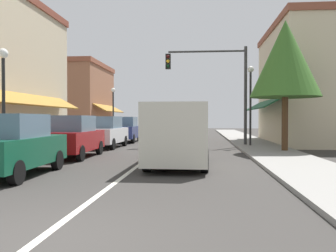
{
  "coord_description": "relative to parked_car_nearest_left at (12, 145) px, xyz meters",
  "views": [
    {
      "loc": [
        2.18,
        -4.47,
        1.63
      ],
      "look_at": [
        0.47,
        14.15,
        1.26
      ],
      "focal_mm": 38.42,
      "sensor_mm": 36.0,
      "label": 1
    }
  ],
  "objects": [
    {
      "name": "sidewalk_left",
      "position": [
        -2.33,
        12.75,
        -0.82
      ],
      "size": [
        2.6,
        56.0,
        0.12
      ],
      "primitive_type": "cube",
      "color": "gray",
      "rests_on": "ground"
    },
    {
      "name": "sidewalk_right",
      "position": [
        8.67,
        12.75,
        -0.82
      ],
      "size": [
        2.6,
        56.0,
        0.12
      ],
      "primitive_type": "cube",
      "color": "gray",
      "rests_on": "ground"
    },
    {
      "name": "tree_right_near",
      "position": [
        9.36,
        7.94,
        3.62
      ],
      "size": [
        3.35,
        3.35,
        6.36
      ],
      "color": "#4C331E",
      "rests_on": "ground"
    },
    {
      "name": "street_lamp_left_near",
      "position": [
        -1.76,
        2.65,
        1.99
      ],
      "size": [
        0.36,
        0.36,
        4.17
      ],
      "color": "black",
      "rests_on": "ground"
    },
    {
      "name": "storefront_right_block",
      "position": [
        12.66,
        14.75,
        2.98
      ],
      "size": [
        6.7,
        10.2,
        7.71
      ],
      "color": "beige",
      "rests_on": "ground"
    },
    {
      "name": "parked_car_third_left",
      "position": [
        -0.04,
        10.07,
        0.0
      ],
      "size": [
        1.87,
        4.14,
        1.77
      ],
      "rotation": [
        0.0,
        0.0,
        -0.03
      ],
      "color": "silver",
      "rests_on": "ground"
    },
    {
      "name": "traffic_signal_mast_arm",
      "position": [
        6.36,
        11.78,
        3.12
      ],
      "size": [
        4.82,
        0.5,
        5.9
      ],
      "color": "#333333",
      "rests_on": "ground"
    },
    {
      "name": "lane_center_stripe",
      "position": [
        3.17,
        12.75,
        -0.88
      ],
      "size": [
        0.14,
        52.0,
        0.01
      ],
      "primitive_type": "cube",
      "color": "silver",
      "rests_on": "ground"
    },
    {
      "name": "storefront_far_left",
      "position": [
        -6.52,
        22.75,
        2.48
      ],
      "size": [
        7.1,
        8.2,
        6.71
      ],
      "color": "#8E5B42",
      "rests_on": "ground"
    },
    {
      "name": "parked_car_far_left",
      "position": [
        0.03,
        15.0,
        0.0
      ],
      "size": [
        1.86,
        4.14,
        1.77
      ],
      "rotation": [
        0.0,
        0.0,
        0.02
      ],
      "color": "navy",
      "rests_on": "ground"
    },
    {
      "name": "ground_plane",
      "position": [
        3.17,
        12.75,
        -0.88
      ],
      "size": [
        80.0,
        80.0,
        0.0
      ],
      "primitive_type": "plane",
      "color": "#33302D"
    },
    {
      "name": "parked_car_nearest_left",
      "position": [
        0.0,
        0.0,
        0.0
      ],
      "size": [
        1.87,
        4.15,
        1.77
      ],
      "rotation": [
        0.0,
        0.0,
        0.03
      ],
      "color": "#0F4C33",
      "rests_on": "ground"
    },
    {
      "name": "parked_car_second_left",
      "position": [
        -0.06,
        4.95,
        0.0
      ],
      "size": [
        1.83,
        4.12,
        1.77
      ],
      "rotation": [
        0.0,
        0.0,
        0.01
      ],
      "color": "maroon",
      "rests_on": "ground"
    },
    {
      "name": "street_lamp_right_mid",
      "position": [
        8.16,
        11.15,
        2.26
      ],
      "size": [
        0.36,
        0.36,
        4.64
      ],
      "color": "black",
      "rests_on": "ground"
    },
    {
      "name": "street_lamp_left_far",
      "position": [
        -1.86,
        19.31,
        1.99
      ],
      "size": [
        0.36,
        0.36,
        4.18
      ],
      "color": "black",
      "rests_on": "ground"
    },
    {
      "name": "van_in_lane",
      "position": [
        4.59,
        2.82,
        0.27
      ],
      "size": [
        2.04,
        5.2,
        2.12
      ],
      "rotation": [
        0.0,
        0.0,
        -0.01
      ],
      "color": "beige",
      "rests_on": "ground"
    }
  ]
}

